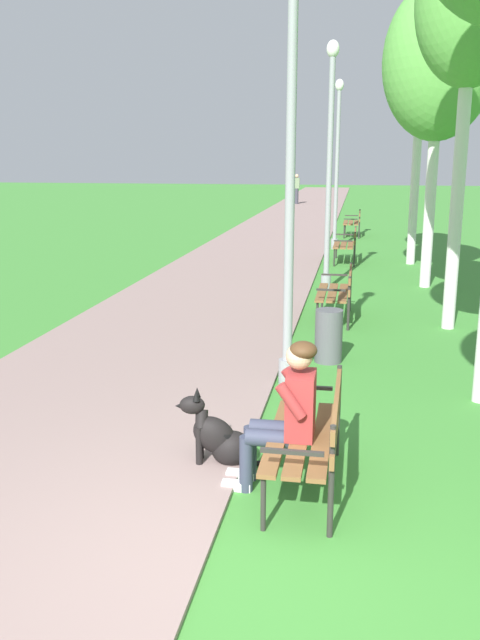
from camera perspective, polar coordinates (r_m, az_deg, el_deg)
name	(u,v)px	position (r m, az deg, el deg)	size (l,w,h in m)	color
ground_plane	(236,575)	(4.69, -0.37, -20.67)	(120.00, 120.00, 0.00)	#3D8433
paved_path	(291,221)	(28.07, 4.34, 8.31)	(3.67, 60.00, 0.04)	gray
park_bench_near	(313,430)	(5.50, 6.14, -9.23)	(0.55, 1.50, 0.85)	brown
park_bench_mid	(339,289)	(11.22, 8.31, 2.59)	(0.55, 1.50, 0.85)	brown
park_bench_far	(348,242)	(17.38, 9.06, 6.49)	(0.55, 1.50, 0.85)	brown
park_bench_furthest	(354,221)	(23.18, 9.59, 8.24)	(0.55, 1.50, 0.85)	brown
person_seated_on_near_bench	(287,410)	(5.44, 3.97, -7.56)	(0.74, 0.49, 1.25)	#33384C
dog_black	(220,438)	(5.97, -1.72, -9.89)	(0.83, 0.33, 0.71)	black
lamp_post_near	(290,175)	(7.68, 4.26, 12.12)	(0.24, 0.24, 4.73)	gray
lamp_post_mid	(329,166)	(13.52, 7.55, 12.74)	(0.24, 0.24, 4.74)	gray
lamp_post_far	(337,164)	(19.74, 8.18, 12.92)	(0.24, 0.24, 4.69)	gray
birch_tree_third	(472,7)	(11.02, 18.95, 23.71)	(1.59, 1.37, 5.96)	silver
birch_tree_fourth	(439,63)	(14.39, 16.45, 20.08)	(2.16, 1.93, 5.91)	silver
birch_tree_fifth	(421,76)	(17.44, 15.05, 19.26)	(1.55, 1.45, 5.88)	silver
litter_bin	(329,336)	(8.92, 7.48, -1.34)	(0.36, 0.36, 0.70)	#515156
pedestrian_distant	(297,189)	(37.89, 4.79, 10.94)	(0.32, 0.22, 1.65)	#383842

